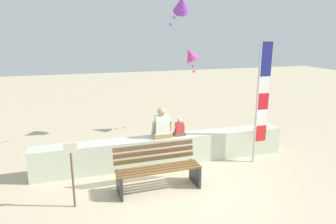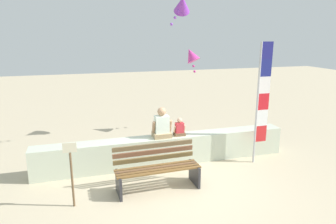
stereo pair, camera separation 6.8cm
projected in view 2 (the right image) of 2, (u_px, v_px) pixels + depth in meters
The scene contains 9 objects.
ground_plane at pixel (184, 188), 6.36m from camera, with size 40.00×40.00×0.00m, color #C2B191.
seawall_ledge at pixel (166, 150), 7.50m from camera, with size 6.14×0.46×0.69m, color beige.
park_bench at pixel (157, 168), 6.29m from camera, with size 1.73×0.65×0.88m.
person_adult at pixel (162, 126), 7.31m from camera, with size 0.48×0.35×0.73m.
person_child at pixel (179, 129), 7.46m from camera, with size 0.29×0.21×0.44m.
flag_banner at pixel (261, 98), 7.29m from camera, with size 0.33×0.05×2.91m.
kite_purple at pixel (182, 4), 8.65m from camera, with size 0.63×0.75×0.91m.
kite_magenta at pixel (191, 55), 9.50m from camera, with size 0.69×0.68×0.85m.
sign_post at pixel (71, 169), 5.52m from camera, with size 0.24×0.04×1.23m.
Camera 2 is at (-1.96, -5.45, 3.08)m, focal length 33.11 mm.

